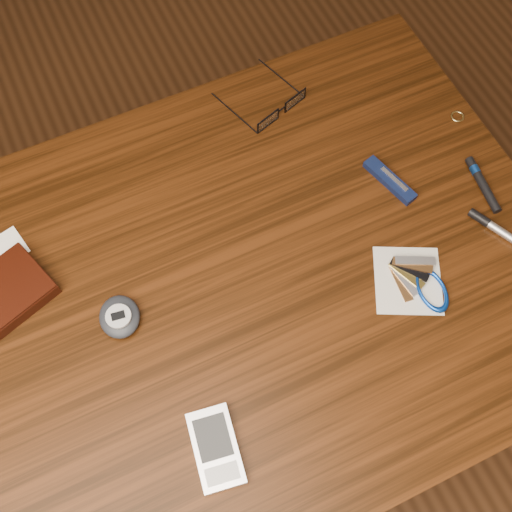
% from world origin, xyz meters
% --- Properties ---
extents(ground, '(3.80, 3.80, 0.00)m').
position_xyz_m(ground, '(0.00, 0.00, 0.00)').
color(ground, '#472814').
rests_on(ground, ground).
extents(desk, '(1.00, 0.70, 0.75)m').
position_xyz_m(desk, '(0.00, 0.00, 0.65)').
color(desk, '#331808').
rests_on(desk, ground).
extents(wallet_and_card, '(0.14, 0.17, 0.02)m').
position_xyz_m(wallet_and_card, '(-0.27, 0.12, 0.76)').
color(wallet_and_card, black).
rests_on(wallet_and_card, desk).
extents(eyeglasses, '(0.14, 0.14, 0.02)m').
position_xyz_m(eyeglasses, '(0.21, 0.24, 0.76)').
color(eyeglasses, black).
rests_on(eyeglasses, desk).
extents(gold_ring, '(0.03, 0.03, 0.00)m').
position_xyz_m(gold_ring, '(0.47, 0.11, 0.75)').
color(gold_ring, tan).
rests_on(gold_ring, desk).
extents(pda_phone, '(0.07, 0.11, 0.02)m').
position_xyz_m(pda_phone, '(-0.09, -0.20, 0.76)').
color(pda_phone, silver).
rests_on(pda_phone, desk).
extents(pedometer, '(0.06, 0.07, 0.03)m').
position_xyz_m(pedometer, '(-0.14, 0.02, 0.76)').
color(pedometer, '#1F232A').
rests_on(pedometer, desk).
extents(notepad_keys, '(0.13, 0.13, 0.01)m').
position_xyz_m(notepad_keys, '(0.26, -0.11, 0.75)').
color(notepad_keys, silver).
rests_on(notepad_keys, desk).
extents(pocket_knife, '(0.05, 0.10, 0.01)m').
position_xyz_m(pocket_knife, '(0.31, 0.05, 0.76)').
color(pocket_knife, '#0B1B37').
rests_on(pocket_knife, desk).
extents(silver_pen, '(0.08, 0.14, 0.01)m').
position_xyz_m(silver_pen, '(0.41, -0.10, 0.76)').
color(silver_pen, silver).
rests_on(silver_pen, desk).
extents(black_blue_pen, '(0.03, 0.10, 0.01)m').
position_xyz_m(black_blue_pen, '(0.43, -0.01, 0.76)').
color(black_blue_pen, black).
rests_on(black_blue_pen, desk).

